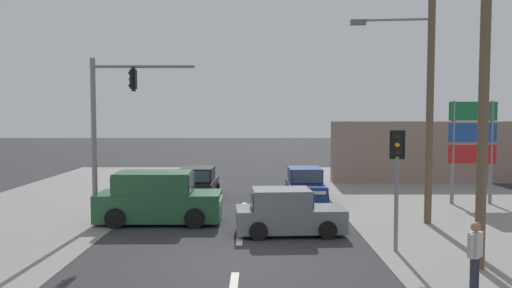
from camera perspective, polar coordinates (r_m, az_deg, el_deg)
The scene contains 14 objects.
ground_plane at distance 13.87m, azimuth -2.27°, elevation -13.45°, with size 140.00×140.00×0.00m, color #303033.
lane_dash_mid at distance 16.76m, azimuth -1.86°, elevation -10.45°, with size 0.20×2.40×0.01m, color silver.
lane_dash_far at distance 21.64m, azimuth -1.44°, elevation -7.27°, with size 0.20×2.40×0.01m, color silver.
utility_pole_foreground_right at distance 14.04m, azimuth 24.23°, elevation 10.14°, with size 3.78×0.46×10.74m.
utility_pole_midground_right at distance 19.21m, azimuth 18.92°, elevation 7.75°, with size 3.78×0.58×10.32m.
traffic_signal_mast at distance 18.45m, azimuth -16.51°, elevation 2.70°, with size 3.69×0.44×6.00m.
pedestal_signal_right_kerb at distance 15.05m, azimuth 15.77°, elevation -2.83°, with size 0.43×0.31×3.56m.
shopping_plaza_sign at distance 24.08m, azimuth 23.46°, elevation 0.68°, with size 2.10×0.16×4.60m.
shopfront_wall_far at distance 31.16m, azimuth 19.61°, elevation -0.85°, with size 12.00×1.00×3.60m, color gray.
hatchback_oncoming_near at distance 16.91m, azimuth 3.59°, elevation -7.90°, with size 3.72×1.95×1.53m.
suv_oncoming_mid at distance 18.88m, azimuth -11.17°, elevation -6.20°, with size 4.56×2.10×1.90m.
hatchback_receding_far at distance 23.27m, azimuth 5.60°, elevation -4.78°, with size 1.81×3.65×1.53m.
hatchback_crossing_left at distance 23.91m, azimuth -6.64°, elevation -4.57°, with size 1.82×3.66×1.53m.
pedestrian_at_kerb at distance 12.39m, azimuth 23.71°, elevation -11.35°, with size 0.41×0.44×1.63m.
Camera 1 is at (0.53, -13.26, 4.03)m, focal length 35.00 mm.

